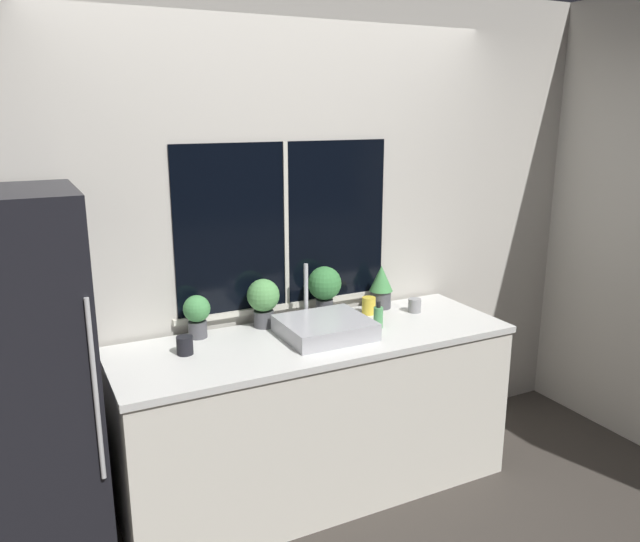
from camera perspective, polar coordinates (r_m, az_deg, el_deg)
The scene contains 14 objects.
ground_plane at distance 3.42m, azimuth 2.34°, elevation -22.01°, with size 14.00×14.00×0.00m, color #38332D.
wall_back at distance 3.49m, azimuth -3.37°, elevation 3.15°, with size 8.00×0.09×2.70m.
wall_right at distance 5.21m, azimuth 14.31°, elevation 6.53°, with size 0.06×7.00×2.70m.
counter at distance 3.44m, azimuth -0.37°, elevation -13.00°, with size 2.09×0.70×0.89m.
refrigerator at distance 3.00m, azimuth -26.32°, elevation -10.05°, with size 0.67×0.65×1.73m.
sink at distance 3.25m, azimuth 0.43°, elevation -5.15°, with size 0.45×0.45×0.34m.
potted_plant_far_left at distance 3.27m, azimuth -11.19°, elevation -3.83°, with size 0.14×0.14×0.22m.
potted_plant_center_left at distance 3.37m, azimuth -5.20°, elevation -2.57°, with size 0.18×0.18×0.27m.
potted_plant_center_right at distance 3.51m, azimuth 0.42°, elevation -1.41°, with size 0.19×0.19×0.29m.
potted_plant_far_right at distance 3.70m, azimuth 5.60°, elevation -1.32°, with size 0.14×0.14×0.26m.
soap_bottle at distance 3.38m, azimuth 5.35°, elevation -4.20°, with size 0.05×0.05×0.15m.
mug_yellow at distance 3.60m, azimuth 4.48°, elevation -3.17°, with size 0.08×0.08×0.10m.
mug_black at distance 3.09m, azimuth -12.26°, elevation -6.66°, with size 0.08×0.08×0.09m.
mug_grey at distance 3.67m, azimuth 8.64°, elevation -3.13°, with size 0.07×0.07×0.08m.
Camera 1 is at (-1.35, -2.39, 2.04)m, focal length 35.00 mm.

